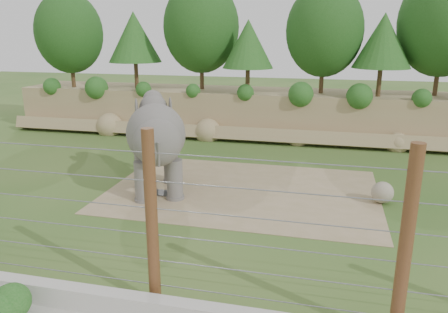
# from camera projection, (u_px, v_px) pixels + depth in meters

# --- Properties ---
(ground) EXTENTS (90.00, 90.00, 0.00)m
(ground) POSITION_uv_depth(u_px,v_px,m) (209.00, 221.00, 13.91)
(ground) COLOR #2B551D
(ground) RESTS_ON ground
(back_embankment) EXTENTS (30.00, 5.52, 8.77)m
(back_embankment) POSITION_uv_depth(u_px,v_px,m) (278.00, 66.00, 24.53)
(back_embankment) COLOR #9E825A
(back_embankment) RESTS_ON ground
(dirt_patch) EXTENTS (10.00, 7.00, 0.02)m
(dirt_patch) POSITION_uv_depth(u_px,v_px,m) (243.00, 190.00, 16.60)
(dirt_patch) COLOR #8E7C53
(dirt_patch) RESTS_ON ground
(drain_grate) EXTENTS (1.00, 0.60, 0.03)m
(drain_grate) POSITION_uv_depth(u_px,v_px,m) (161.00, 193.00, 16.29)
(drain_grate) COLOR #262628
(drain_grate) RESTS_ON dirt_patch
(elephant) EXTENTS (3.46, 4.68, 3.48)m
(elephant) POSITION_uv_depth(u_px,v_px,m) (157.00, 147.00, 16.07)
(elephant) COLOR #58534E
(elephant) RESTS_ON ground
(stone_ball) EXTENTS (0.77, 0.77, 0.77)m
(stone_ball) POSITION_uv_depth(u_px,v_px,m) (382.00, 192.00, 15.28)
(stone_ball) COLOR gray
(stone_ball) RESTS_ON dirt_patch
(retaining_wall) EXTENTS (26.00, 0.35, 0.50)m
(retaining_wall) POSITION_uv_depth(u_px,v_px,m) (146.00, 307.00, 9.17)
(retaining_wall) COLOR beige
(retaining_wall) RESTS_ON ground
(barrier_fence) EXTENTS (20.26, 0.26, 4.00)m
(barrier_fence) POSITION_uv_depth(u_px,v_px,m) (152.00, 221.00, 9.15)
(barrier_fence) COLOR #532B1A
(barrier_fence) RESTS_ON ground
(walkway_shrub) EXTENTS (0.80, 0.80, 0.80)m
(walkway_shrub) POSITION_uv_depth(u_px,v_px,m) (3.00, 304.00, 9.01)
(walkway_shrub) COLOR #1A561A
(walkway_shrub) RESTS_ON walkway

